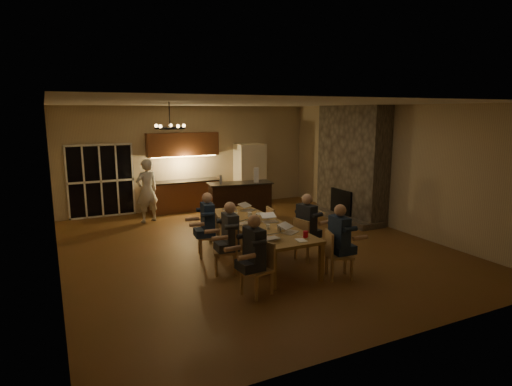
% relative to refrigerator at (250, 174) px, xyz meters
% --- Properties ---
extents(floor, '(9.00, 9.00, 0.00)m').
position_rel_refrigerator_xyz_m(floor, '(-1.90, -4.15, -1.00)').
color(floor, brown).
rests_on(floor, ground).
extents(back_wall, '(8.00, 0.04, 3.20)m').
position_rel_refrigerator_xyz_m(back_wall, '(-1.90, 0.37, 0.60)').
color(back_wall, '#C4B28A').
rests_on(back_wall, ground).
extents(left_wall, '(0.04, 9.00, 3.20)m').
position_rel_refrigerator_xyz_m(left_wall, '(-5.92, -4.15, 0.60)').
color(left_wall, '#C4B28A').
rests_on(left_wall, ground).
extents(right_wall, '(0.04, 9.00, 3.20)m').
position_rel_refrigerator_xyz_m(right_wall, '(2.12, -4.15, 0.60)').
color(right_wall, '#C4B28A').
rests_on(right_wall, ground).
extents(ceiling, '(8.00, 9.00, 0.04)m').
position_rel_refrigerator_xyz_m(ceiling, '(-1.90, -4.15, 2.22)').
color(ceiling, white).
rests_on(ceiling, back_wall).
extents(french_doors, '(1.86, 0.08, 2.10)m').
position_rel_refrigerator_xyz_m(french_doors, '(-4.60, 0.32, 0.05)').
color(french_doors, black).
rests_on(french_doors, ground).
extents(fireplace, '(0.58, 2.50, 3.20)m').
position_rel_refrigerator_xyz_m(fireplace, '(1.80, -2.95, 0.60)').
color(fireplace, '#665E50').
rests_on(fireplace, ground).
extents(kitchenette, '(2.24, 0.68, 2.40)m').
position_rel_refrigerator_xyz_m(kitchenette, '(-2.20, 0.05, 0.20)').
color(kitchenette, brown).
rests_on(kitchenette, ground).
extents(refrigerator, '(0.90, 0.68, 2.00)m').
position_rel_refrigerator_xyz_m(refrigerator, '(0.00, 0.00, 0.00)').
color(refrigerator, '#EEE3C7').
rests_on(refrigerator, ground).
extents(dining_table, '(1.10, 3.31, 0.75)m').
position_rel_refrigerator_xyz_m(dining_table, '(-2.11, -4.87, -0.62)').
color(dining_table, '#9D6E3F').
rests_on(dining_table, ground).
extents(bar_island, '(1.86, 0.94, 1.08)m').
position_rel_refrigerator_xyz_m(bar_island, '(-1.16, -1.81, -0.46)').
color(bar_island, black).
rests_on(bar_island, ground).
extents(chair_left_near, '(0.55, 0.55, 0.89)m').
position_rel_refrigerator_xyz_m(chair_left_near, '(-2.94, -6.51, -0.55)').
color(chair_left_near, tan).
rests_on(chair_left_near, ground).
extents(chair_left_mid, '(0.56, 0.56, 0.89)m').
position_rel_refrigerator_xyz_m(chair_left_mid, '(-3.03, -5.33, -0.55)').
color(chair_left_mid, tan).
rests_on(chair_left_mid, ground).
extents(chair_left_far, '(0.53, 0.53, 0.89)m').
position_rel_refrigerator_xyz_m(chair_left_far, '(-3.00, -4.29, -0.55)').
color(chair_left_far, tan).
rests_on(chair_left_far, ground).
extents(chair_right_near, '(0.56, 0.56, 0.89)m').
position_rel_refrigerator_xyz_m(chair_right_near, '(-1.25, -6.51, -0.55)').
color(chair_right_near, tan).
rests_on(chair_right_near, ground).
extents(chair_right_mid, '(0.52, 0.52, 0.89)m').
position_rel_refrigerator_xyz_m(chair_right_mid, '(-1.23, -5.42, -0.55)').
color(chair_right_mid, tan).
rests_on(chair_right_mid, ground).
extents(chair_right_far, '(0.49, 0.49, 0.89)m').
position_rel_refrigerator_xyz_m(chair_right_far, '(-1.30, -4.28, -0.55)').
color(chair_right_far, tan).
rests_on(chair_right_far, ground).
extents(person_left_near, '(0.64, 0.64, 1.38)m').
position_rel_refrigerator_xyz_m(person_left_near, '(-2.97, -6.47, -0.31)').
color(person_left_near, '#262931').
rests_on(person_left_near, ground).
extents(person_right_near, '(0.62, 0.62, 1.38)m').
position_rel_refrigerator_xyz_m(person_right_near, '(-1.22, -6.45, -0.31)').
color(person_right_near, '#1F2B4E').
rests_on(person_right_near, ground).
extents(person_left_mid, '(0.64, 0.64, 1.38)m').
position_rel_refrigerator_xyz_m(person_left_mid, '(-2.94, -5.37, -0.31)').
color(person_left_mid, '#3D4148').
rests_on(person_left_mid, ground).
extents(person_right_mid, '(0.71, 0.71, 1.38)m').
position_rel_refrigerator_xyz_m(person_right_mid, '(-1.22, -5.34, -0.31)').
color(person_right_mid, '#262931').
rests_on(person_right_mid, ground).
extents(person_left_far, '(0.67, 0.67, 1.38)m').
position_rel_refrigerator_xyz_m(person_left_far, '(-3.01, -4.31, -0.31)').
color(person_left_far, '#1F2B4E').
rests_on(person_left_far, ground).
extents(standing_person, '(0.73, 0.58, 1.76)m').
position_rel_refrigerator_xyz_m(standing_person, '(-3.53, -0.81, -0.12)').
color(standing_person, silver).
rests_on(standing_person, ground).
extents(chandelier, '(0.53, 0.53, 0.03)m').
position_rel_refrigerator_xyz_m(chandelier, '(-3.97, -5.17, 1.75)').
color(chandelier, black).
rests_on(chandelier, ceiling).
extents(laptop_a, '(0.33, 0.30, 0.23)m').
position_rel_refrigerator_xyz_m(laptop_a, '(-2.40, -5.95, -0.14)').
color(laptop_a, silver).
rests_on(laptop_a, dining_table).
extents(laptop_b, '(0.42, 0.40, 0.23)m').
position_rel_refrigerator_xyz_m(laptop_b, '(-1.86, -5.77, -0.14)').
color(laptop_b, silver).
rests_on(laptop_b, dining_table).
extents(laptop_c, '(0.40, 0.37, 0.23)m').
position_rel_refrigerator_xyz_m(laptop_c, '(-2.39, -4.79, -0.14)').
color(laptop_c, silver).
rests_on(laptop_c, dining_table).
extents(laptop_d, '(0.35, 0.31, 0.23)m').
position_rel_refrigerator_xyz_m(laptop_d, '(-1.84, -4.89, -0.14)').
color(laptop_d, silver).
rests_on(laptop_d, dining_table).
extents(laptop_e, '(0.41, 0.40, 0.23)m').
position_rel_refrigerator_xyz_m(laptop_e, '(-2.30, -3.85, -0.14)').
color(laptop_e, silver).
rests_on(laptop_e, dining_table).
extents(laptop_f, '(0.42, 0.40, 0.23)m').
position_rel_refrigerator_xyz_m(laptop_f, '(-1.80, -3.74, -0.14)').
color(laptop_f, silver).
rests_on(laptop_f, dining_table).
extents(mug_front, '(0.08, 0.08, 0.10)m').
position_rel_refrigerator_xyz_m(mug_front, '(-2.13, -5.35, -0.20)').
color(mug_front, white).
rests_on(mug_front, dining_table).
extents(mug_mid, '(0.09, 0.09, 0.10)m').
position_rel_refrigerator_xyz_m(mug_mid, '(-2.02, -4.29, -0.20)').
color(mug_mid, white).
rests_on(mug_mid, dining_table).
extents(mug_back, '(0.08, 0.08, 0.10)m').
position_rel_refrigerator_xyz_m(mug_back, '(-2.44, -4.11, -0.20)').
color(mug_back, white).
rests_on(mug_back, dining_table).
extents(redcup_near, '(0.09, 0.09, 0.12)m').
position_rel_refrigerator_xyz_m(redcup_near, '(-1.76, -6.15, -0.19)').
color(redcup_near, red).
rests_on(redcup_near, dining_table).
extents(redcup_mid, '(0.09, 0.09, 0.12)m').
position_rel_refrigerator_xyz_m(redcup_mid, '(-2.57, -4.45, -0.19)').
color(redcup_mid, red).
rests_on(redcup_mid, dining_table).
extents(can_silver, '(0.07, 0.07, 0.12)m').
position_rel_refrigerator_xyz_m(can_silver, '(-2.01, -5.60, -0.19)').
color(can_silver, '#B2B2B7').
rests_on(can_silver, dining_table).
extents(can_cola, '(0.07, 0.07, 0.12)m').
position_rel_refrigerator_xyz_m(can_cola, '(-2.28, -3.50, -0.19)').
color(can_cola, '#3F0F0C').
rests_on(can_cola, dining_table).
extents(can_right, '(0.07, 0.07, 0.12)m').
position_rel_refrigerator_xyz_m(can_right, '(-1.74, -4.59, -0.19)').
color(can_right, '#B2B2B7').
rests_on(can_right, dining_table).
extents(plate_near, '(0.26, 0.26, 0.02)m').
position_rel_refrigerator_xyz_m(plate_near, '(-1.81, -5.41, -0.24)').
color(plate_near, white).
rests_on(plate_near, dining_table).
extents(plate_left, '(0.25, 0.25, 0.02)m').
position_rel_refrigerator_xyz_m(plate_left, '(-2.46, -5.73, -0.24)').
color(plate_left, white).
rests_on(plate_left, dining_table).
extents(plate_far, '(0.25, 0.25, 0.02)m').
position_rel_refrigerator_xyz_m(plate_far, '(-1.69, -4.19, -0.24)').
color(plate_far, white).
rests_on(plate_far, dining_table).
extents(notepad, '(0.18, 0.24, 0.01)m').
position_rel_refrigerator_xyz_m(notepad, '(-1.95, -6.29, -0.24)').
color(notepad, white).
rests_on(notepad, dining_table).
extents(bar_bottle, '(0.07, 0.07, 0.24)m').
position_rel_refrigerator_xyz_m(bar_bottle, '(-1.72, -1.77, 0.20)').
color(bar_bottle, '#99999E').
rests_on(bar_bottle, bar_island).
extents(bar_blender, '(0.17, 0.17, 0.41)m').
position_rel_refrigerator_xyz_m(bar_blender, '(-0.72, -1.96, 0.29)').
color(bar_blender, silver).
rests_on(bar_blender, bar_island).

